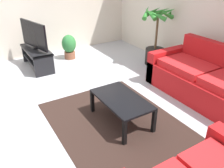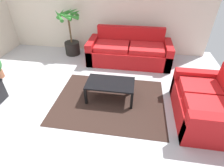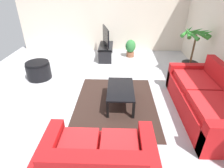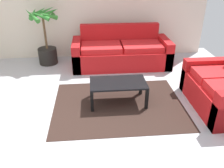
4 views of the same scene
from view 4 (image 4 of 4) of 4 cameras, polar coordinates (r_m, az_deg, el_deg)
The scene contains 7 objects.
ground_plane at distance 3.62m, azimuth -6.21°, elevation -10.08°, with size 6.60×6.60×0.00m, color #B2B2B7.
wall_back at distance 5.93m, azimuth -6.69°, elevation 19.20°, with size 6.00×0.06×2.70m, color beige.
couch_main at distance 5.53m, azimuth 2.20°, elevation 7.52°, with size 2.21×0.90×0.90m.
couch_loveseat at distance 4.32m, azimuth 25.44°, elevation -1.49°, with size 0.90×1.40×0.90m.
coffee_table at distance 3.99m, azimuth 1.47°, elevation -0.18°, with size 0.95×0.54×0.39m.
area_rug at distance 4.08m, azimuth 1.57°, elevation -5.02°, with size 2.20×1.70×0.01m, color black.
potted_palm at distance 5.77m, azimuth -15.65°, elevation 9.77°, with size 0.78×0.78×1.31m.
Camera 4 is at (0.13, -2.87, 2.20)m, focal length 37.81 mm.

